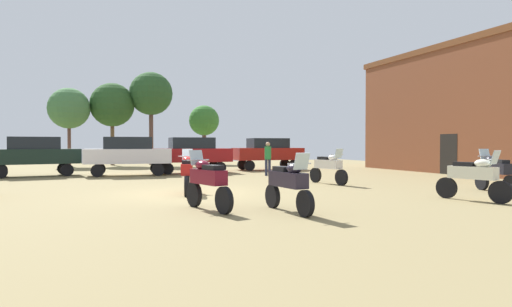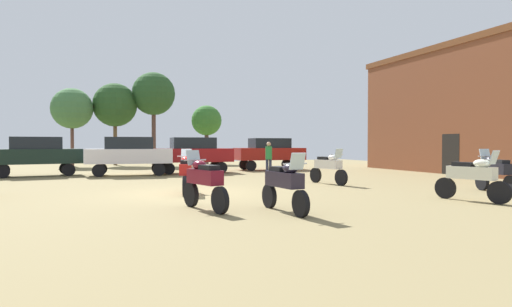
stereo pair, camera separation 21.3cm
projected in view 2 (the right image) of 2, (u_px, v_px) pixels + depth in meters
The scene contains 16 objects.
ground_plane at pixel (188, 193), 14.56m from camera, with size 44.00×52.00×0.02m.
motorcycle_1 at pixel (328, 166), 17.83m from camera, with size 0.72×2.19×1.47m.
motorcycle_2 at pixel (186, 172), 14.48m from camera, with size 0.77×2.25×1.47m.
motorcycle_3 at pixel (495, 171), 14.72m from camera, with size 0.74×2.07×1.47m.
motorcycle_4 at pixel (204, 181), 10.81m from camera, with size 0.77×2.09×1.49m.
motorcycle_6 at pixel (472, 176), 12.46m from camera, with size 0.80×2.15×1.47m.
motorcycle_7 at pixel (285, 183), 10.44m from camera, with size 0.62×2.18×1.45m.
car_2 at pixel (36, 153), 22.19m from camera, with size 4.53×2.44×2.00m.
car_3 at pixel (269, 151), 27.65m from camera, with size 4.36×1.94×2.00m.
car_4 at pixel (193, 152), 24.54m from camera, with size 4.33×1.87×2.00m.
car_5 at pixel (129, 153), 22.73m from camera, with size 4.43×2.14×2.00m.
person_3 at pixel (269, 156), 22.49m from camera, with size 0.40×0.40×1.75m.
tree_1 at pixel (72, 109), 32.12m from camera, with size 2.98×2.98×5.75m.
tree_2 at pixel (115, 105), 33.66m from camera, with size 3.34×3.34×6.32m.
tree_4 at pixel (154, 94), 34.36m from camera, with size 3.36×3.36×7.28m.
tree_5 at pixel (207, 121), 36.01m from camera, with size 2.48×2.48×4.82m.
Camera 2 is at (-2.93, -14.40, 1.66)m, focal length 30.62 mm.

